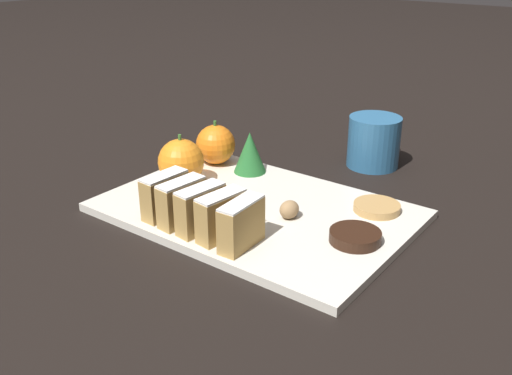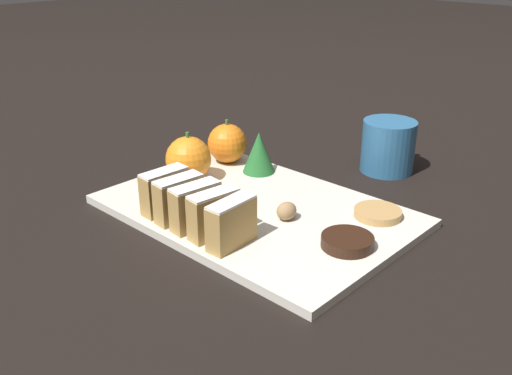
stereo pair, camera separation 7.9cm
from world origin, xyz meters
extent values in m
plane|color=black|center=(0.00, 0.00, 0.00)|extent=(6.00, 6.00, 0.00)
cube|color=silver|center=(0.00, 0.00, 0.01)|extent=(0.29, 0.42, 0.01)
cube|color=tan|center=(-0.10, -0.05, 0.04)|extent=(0.07, 0.03, 0.06)
cube|color=white|center=(-0.10, -0.05, 0.07)|extent=(0.07, 0.03, 0.00)
cube|color=tan|center=(-0.10, -0.02, 0.04)|extent=(0.07, 0.03, 0.06)
cube|color=white|center=(-0.10, -0.02, 0.07)|extent=(0.07, 0.03, 0.00)
cube|color=tan|center=(-0.10, 0.02, 0.04)|extent=(0.07, 0.03, 0.06)
cube|color=white|center=(-0.10, 0.02, 0.07)|extent=(0.07, 0.03, 0.00)
cube|color=tan|center=(-0.10, 0.05, 0.04)|extent=(0.07, 0.03, 0.06)
cube|color=white|center=(-0.10, 0.05, 0.07)|extent=(0.07, 0.03, 0.00)
cube|color=tan|center=(-0.09, 0.08, 0.04)|extent=(0.07, 0.03, 0.06)
cube|color=white|center=(-0.09, 0.08, 0.07)|extent=(0.07, 0.03, 0.00)
sphere|color=orange|center=(0.10, 0.16, 0.04)|extent=(0.07, 0.07, 0.07)
cylinder|color=#38702D|center=(0.10, 0.16, 0.08)|extent=(0.01, 0.01, 0.01)
sphere|color=orange|center=(0.00, 0.14, 0.05)|extent=(0.07, 0.07, 0.07)
cylinder|color=#38702D|center=(0.00, 0.14, 0.09)|extent=(0.01, 0.01, 0.01)
ellipsoid|color=#9E7A51|center=(0.00, -0.06, 0.02)|extent=(0.03, 0.02, 0.02)
cylinder|color=black|center=(-0.01, -0.16, 0.02)|extent=(0.07, 0.07, 0.01)
cylinder|color=tan|center=(0.09, -0.14, 0.02)|extent=(0.06, 0.06, 0.01)
cone|color=#23662D|center=(0.10, 0.09, 0.05)|extent=(0.05, 0.05, 0.07)
cylinder|color=#2D6693|center=(0.27, -0.05, 0.04)|extent=(0.09, 0.09, 0.09)
torus|color=#2D6693|center=(0.32, -0.05, 0.05)|extent=(0.05, 0.01, 0.05)
camera|label=1|loc=(-0.58, -0.43, 0.36)|focal=40.00mm
camera|label=2|loc=(-0.53, -0.50, 0.36)|focal=40.00mm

